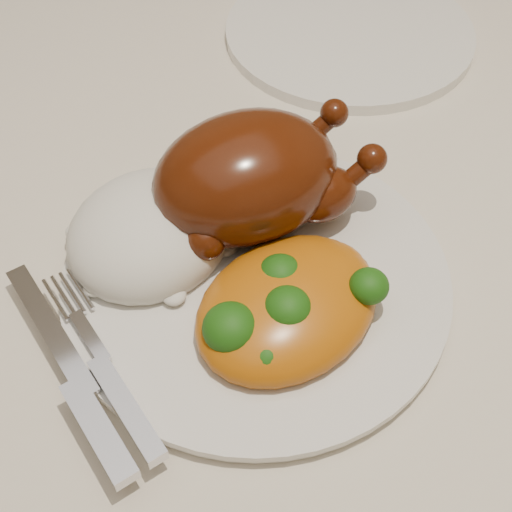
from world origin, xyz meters
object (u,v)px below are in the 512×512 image
dinner_plate (256,280)px  side_plate (349,32)px  roast_chicken (252,176)px  dining_table (145,327)px

dinner_plate → side_plate: 0.31m
dinner_plate → roast_chicken: 0.07m
dining_table → side_plate: (0.29, 0.14, 0.11)m
dinner_plate → roast_chicken: size_ratio=1.57×
dinner_plate → side_plate: (0.23, 0.21, -0.00)m
dining_table → side_plate: 0.34m
dining_table → roast_chicken: bearing=-17.2°
dinner_plate → roast_chicken: bearing=63.1°
dinner_plate → side_plate: same height
roast_chicken → dining_table: bearing=168.2°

